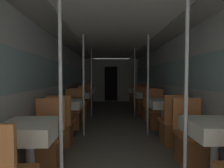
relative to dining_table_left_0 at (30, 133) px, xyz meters
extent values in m
cube|color=silver|center=(-0.37, 2.76, 0.43)|extent=(0.05, 10.31, 2.13)
cube|color=#9EC6D1|center=(-0.36, 2.76, 0.68)|extent=(0.03, 9.48, 0.59)
cube|color=silver|center=(2.41, 2.76, 0.43)|extent=(0.05, 10.31, 2.13)
cube|color=#9EC6D1|center=(2.40, 2.76, 0.68)|extent=(0.03, 9.48, 0.59)
cube|color=white|center=(1.02, 2.76, 1.54)|extent=(2.78, 10.31, 0.04)
cube|color=#999993|center=(-0.12, 2.76, 1.51)|extent=(0.50, 9.89, 0.03)
cube|color=#999993|center=(2.16, 2.76, 1.51)|extent=(0.50, 9.89, 0.03)
cube|color=#A8A8A3|center=(1.02, 6.92, 0.43)|extent=(2.73, 0.08, 2.13)
cube|color=black|center=(1.02, 6.87, 0.26)|extent=(0.64, 0.01, 1.71)
cylinder|color=#B7B7BC|center=(0.00, 0.00, -0.26)|extent=(0.09, 0.09, 0.72)
cube|color=#B2B2B7|center=(0.00, 0.00, 0.11)|extent=(0.55, 0.55, 0.02)
cube|color=white|center=(0.00, 0.00, 0.04)|extent=(0.59, 0.59, 0.17)
cube|color=#9C5B31|center=(0.00, 0.51, -0.44)|extent=(0.36, 0.36, 0.41)
cube|color=#D17A42|center=(0.00, 0.51, -0.21)|extent=(0.42, 0.42, 0.05)
cube|color=#D17A42|center=(0.00, 0.70, 0.05)|extent=(0.42, 0.04, 0.47)
cylinder|color=silver|center=(0.33, 0.00, 0.43)|extent=(0.04, 0.04, 2.13)
cylinder|color=#4C4C51|center=(0.00, 1.80, -0.63)|extent=(0.37, 0.37, 0.01)
cylinder|color=#B7B7BC|center=(0.00, 1.80, -0.26)|extent=(0.09, 0.09, 0.72)
cube|color=#B2B2B7|center=(0.00, 1.80, 0.11)|extent=(0.55, 0.55, 0.02)
cube|color=white|center=(0.00, 1.80, 0.04)|extent=(0.59, 0.59, 0.17)
cube|color=#9C5B31|center=(0.00, 1.29, -0.44)|extent=(0.36, 0.36, 0.41)
cube|color=#D17A42|center=(0.00, 1.29, -0.21)|extent=(0.42, 0.42, 0.05)
cube|color=#D17A42|center=(0.00, 1.10, 0.05)|extent=(0.42, 0.04, 0.47)
cube|color=#9C5B31|center=(0.00, 2.31, -0.44)|extent=(0.36, 0.36, 0.41)
cube|color=#D17A42|center=(0.00, 2.31, -0.21)|extent=(0.42, 0.42, 0.05)
cube|color=#D17A42|center=(0.00, 2.50, 0.05)|extent=(0.42, 0.04, 0.47)
cylinder|color=silver|center=(0.33, 1.80, 0.43)|extent=(0.04, 0.04, 2.13)
cylinder|color=#4C4C51|center=(0.00, 3.60, -0.63)|extent=(0.37, 0.37, 0.01)
cylinder|color=#B7B7BC|center=(0.00, 3.60, -0.26)|extent=(0.09, 0.09, 0.72)
cube|color=#B2B2B7|center=(0.00, 3.60, 0.11)|extent=(0.55, 0.55, 0.02)
cube|color=white|center=(0.00, 3.60, 0.04)|extent=(0.59, 0.59, 0.17)
cube|color=#9C5B31|center=(0.00, 3.09, -0.44)|extent=(0.36, 0.36, 0.41)
cube|color=#D17A42|center=(0.00, 3.09, -0.21)|extent=(0.42, 0.42, 0.05)
cube|color=#D17A42|center=(0.00, 2.90, 0.05)|extent=(0.42, 0.04, 0.47)
cube|color=#9C5B31|center=(0.00, 4.10, -0.44)|extent=(0.36, 0.36, 0.41)
cube|color=#D17A42|center=(0.00, 4.10, -0.21)|extent=(0.42, 0.42, 0.05)
cube|color=#D17A42|center=(0.00, 4.30, 0.05)|extent=(0.42, 0.04, 0.47)
cylinder|color=silver|center=(0.33, 3.60, 0.43)|extent=(0.04, 0.04, 2.13)
cylinder|color=#4C4C51|center=(0.00, 5.40, -0.63)|extent=(0.37, 0.37, 0.01)
cylinder|color=#B7B7BC|center=(0.00, 5.40, -0.26)|extent=(0.09, 0.09, 0.72)
cube|color=#B2B2B7|center=(0.00, 5.40, 0.11)|extent=(0.55, 0.55, 0.02)
cube|color=white|center=(0.00, 5.40, 0.04)|extent=(0.59, 0.59, 0.17)
cube|color=#9C5B31|center=(0.00, 4.89, -0.44)|extent=(0.36, 0.36, 0.41)
cube|color=#D17A42|center=(0.00, 4.89, -0.21)|extent=(0.42, 0.42, 0.05)
cube|color=#D17A42|center=(0.00, 4.70, 0.05)|extent=(0.42, 0.04, 0.47)
cube|color=#9C5B31|center=(0.00, 5.90, -0.44)|extent=(0.36, 0.36, 0.41)
cube|color=#D17A42|center=(0.00, 5.90, -0.21)|extent=(0.42, 0.42, 0.05)
cube|color=#D17A42|center=(0.00, 6.10, 0.05)|extent=(0.42, 0.04, 0.47)
cylinder|color=#B7B7BC|center=(2.03, 0.00, -0.26)|extent=(0.09, 0.09, 0.72)
cube|color=#B2B2B7|center=(2.03, 0.00, 0.11)|extent=(0.55, 0.55, 0.02)
cube|color=white|center=(2.03, 0.00, 0.04)|extent=(0.59, 0.59, 0.17)
cube|color=#9C5B31|center=(2.03, 0.51, -0.44)|extent=(0.36, 0.36, 0.41)
cube|color=#D17A42|center=(2.03, 0.51, -0.21)|extent=(0.42, 0.42, 0.05)
cube|color=#D17A42|center=(2.03, 0.70, 0.05)|extent=(0.42, 0.04, 0.47)
cylinder|color=silver|center=(1.70, 0.00, 0.43)|extent=(0.04, 0.04, 2.13)
cylinder|color=#4C4C51|center=(2.03, 1.80, -0.63)|extent=(0.37, 0.37, 0.01)
cylinder|color=#B7B7BC|center=(2.03, 1.80, -0.26)|extent=(0.09, 0.09, 0.72)
cube|color=#B2B2B7|center=(2.03, 1.80, 0.11)|extent=(0.55, 0.55, 0.02)
cube|color=white|center=(2.03, 1.80, 0.04)|extent=(0.59, 0.59, 0.17)
cube|color=#9C5B31|center=(2.03, 1.29, -0.44)|extent=(0.36, 0.36, 0.41)
cube|color=#D17A42|center=(2.03, 1.29, -0.21)|extent=(0.42, 0.42, 0.05)
cube|color=#D17A42|center=(2.03, 1.10, 0.05)|extent=(0.42, 0.04, 0.47)
cube|color=#9C5B31|center=(2.03, 2.31, -0.44)|extent=(0.36, 0.36, 0.41)
cube|color=#D17A42|center=(2.03, 2.31, -0.21)|extent=(0.42, 0.42, 0.05)
cube|color=#D17A42|center=(2.03, 2.50, 0.05)|extent=(0.42, 0.04, 0.47)
cylinder|color=silver|center=(1.70, 1.80, 0.43)|extent=(0.04, 0.04, 2.13)
cylinder|color=#4C4C51|center=(2.03, 3.60, -0.63)|extent=(0.37, 0.37, 0.01)
cylinder|color=#B7B7BC|center=(2.03, 3.60, -0.26)|extent=(0.09, 0.09, 0.72)
cube|color=#B2B2B7|center=(2.03, 3.60, 0.11)|extent=(0.55, 0.55, 0.02)
cube|color=white|center=(2.03, 3.60, 0.04)|extent=(0.59, 0.59, 0.17)
cube|color=#9C5B31|center=(2.03, 3.09, -0.44)|extent=(0.36, 0.36, 0.41)
cube|color=#D17A42|center=(2.03, 3.09, -0.21)|extent=(0.42, 0.42, 0.05)
cube|color=#D17A42|center=(2.03, 2.90, 0.05)|extent=(0.42, 0.04, 0.47)
cube|color=#9C5B31|center=(2.03, 4.10, -0.44)|extent=(0.36, 0.36, 0.41)
cube|color=#D17A42|center=(2.03, 4.10, -0.21)|extent=(0.42, 0.42, 0.05)
cube|color=#D17A42|center=(2.03, 4.30, 0.05)|extent=(0.42, 0.04, 0.47)
cylinder|color=silver|center=(1.70, 3.60, 0.43)|extent=(0.04, 0.04, 2.13)
cylinder|color=#4C4C51|center=(2.03, 5.40, -0.63)|extent=(0.37, 0.37, 0.01)
cylinder|color=#B7B7BC|center=(2.03, 5.40, -0.26)|extent=(0.09, 0.09, 0.72)
cube|color=#B2B2B7|center=(2.03, 5.40, 0.11)|extent=(0.55, 0.55, 0.02)
cube|color=white|center=(2.03, 5.40, 0.04)|extent=(0.59, 0.59, 0.17)
cube|color=#9C5B31|center=(2.03, 4.89, -0.44)|extent=(0.36, 0.36, 0.41)
cube|color=#D17A42|center=(2.03, 4.89, -0.21)|extent=(0.42, 0.42, 0.05)
cube|color=#D17A42|center=(2.03, 4.70, 0.05)|extent=(0.42, 0.04, 0.47)
cube|color=#9C5B31|center=(2.03, 5.90, -0.44)|extent=(0.36, 0.36, 0.41)
cube|color=#D17A42|center=(2.03, 5.90, -0.21)|extent=(0.42, 0.42, 0.05)
cube|color=#D17A42|center=(2.03, 6.10, 0.05)|extent=(0.42, 0.04, 0.47)
camera|label=1|loc=(0.84, -1.88, 0.61)|focal=28.00mm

